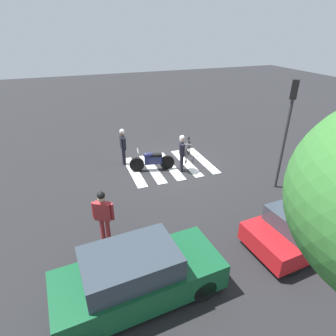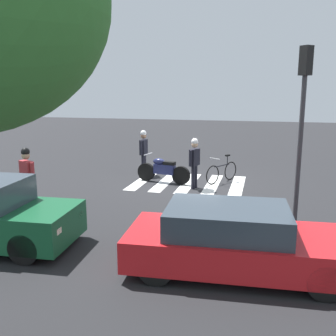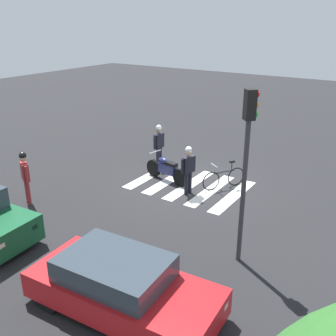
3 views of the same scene
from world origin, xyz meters
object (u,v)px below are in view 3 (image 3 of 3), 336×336
at_px(leaning_bicycle, 224,178).
at_px(car_red_convertible, 121,286).
at_px(officer_on_foot, 188,167).
at_px(police_motorcycle, 167,170).
at_px(traffic_light_pole, 247,152).
at_px(officer_by_motorcycle, 159,143).
at_px(pedestrian_bystander, 25,174).

xyz_separation_m(leaning_bicycle, car_red_convertible, (-1.02, 7.09, 0.22)).
bearing_deg(car_red_convertible, officer_on_foot, -72.48).
relative_size(police_motorcycle, car_red_convertible, 0.49).
bearing_deg(police_motorcycle, traffic_light_pole, 143.44).
height_order(police_motorcycle, officer_by_motorcycle, officer_by_motorcycle).
bearing_deg(leaning_bicycle, car_red_convertible, 98.21).
relative_size(officer_on_foot, car_red_convertible, 0.41).
bearing_deg(traffic_light_pole, car_red_convertible, 66.86).
bearing_deg(officer_on_foot, police_motorcycle, -23.40).
xyz_separation_m(police_motorcycle, pedestrian_bystander, (2.88, 4.20, 0.60)).
distance_m(police_motorcycle, car_red_convertible, 7.18).
bearing_deg(pedestrian_bystander, car_red_convertible, 159.41).
distance_m(officer_on_foot, car_red_convertible, 6.21).
height_order(officer_on_foot, officer_by_motorcycle, officer_by_motorcycle).
bearing_deg(police_motorcycle, leaning_bicycle, -163.40).
bearing_deg(police_motorcycle, officer_on_foot, 156.60).
bearing_deg(leaning_bicycle, police_motorcycle, 16.60).
relative_size(police_motorcycle, officer_on_foot, 1.19).
relative_size(police_motorcycle, pedestrian_bystander, 1.15).
relative_size(leaning_bicycle, officer_by_motorcycle, 0.83).
bearing_deg(officer_by_motorcycle, police_motorcycle, 135.98).
bearing_deg(car_red_convertible, traffic_light_pole, -113.14).
height_order(leaning_bicycle, officer_by_motorcycle, officer_by_motorcycle).
distance_m(leaning_bicycle, traffic_light_pole, 5.28).
bearing_deg(traffic_light_pole, police_motorcycle, -36.56).
relative_size(leaning_bicycle, pedestrian_bystander, 0.83).
bearing_deg(traffic_light_pole, officer_on_foot, -40.83).
xyz_separation_m(officer_by_motorcycle, traffic_light_pole, (-5.60, 4.40, 1.91)).
xyz_separation_m(pedestrian_bystander, traffic_light_pole, (-7.35, -0.88, 1.90)).
xyz_separation_m(leaning_bicycle, pedestrian_bystander, (4.99, 4.83, 0.68)).
relative_size(police_motorcycle, traffic_light_pole, 0.48).
distance_m(police_motorcycle, pedestrian_bystander, 5.13).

